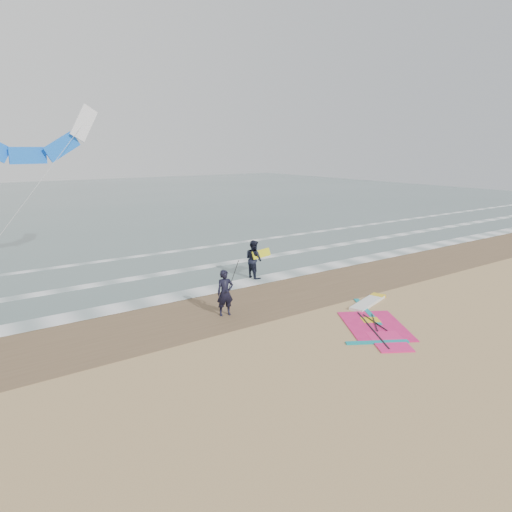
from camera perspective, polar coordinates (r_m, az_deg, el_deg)
ground at (r=16.19m, az=14.68°, el=-10.32°), size 120.00×120.00×0.00m
sea_water at (r=58.94m, az=-23.48°, el=6.08°), size 120.00×80.00×0.02m
wet_sand_band at (r=20.29m, az=1.74°, el=-4.97°), size 120.00×5.00×0.01m
foam_waterline at (r=23.84m, az=-4.63°, el=-2.13°), size 120.00×9.15×0.02m
windsurf_rig at (r=18.11m, az=14.56°, el=-7.62°), size 5.04×4.77×0.12m
person_standing at (r=17.75m, az=-3.89°, el=-4.62°), size 0.75×0.57×1.82m
person_walking at (r=22.73m, az=-0.29°, el=-0.41°), size 0.81×1.00×1.94m
held_pole at (r=17.77m, az=-3.08°, el=-3.15°), size 0.17×0.86×1.82m
carried_kiteboard at (r=22.81m, az=0.68°, el=0.31°), size 1.30×0.51×0.39m
surf_kite at (r=24.57m, az=-26.82°, el=12.97°), size 6.91×4.26×7.33m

